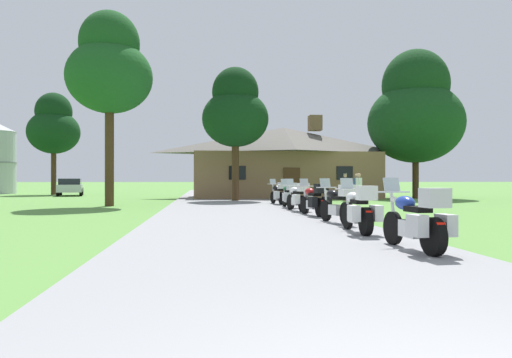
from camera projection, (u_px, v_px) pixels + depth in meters
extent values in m
plane|color=#56893D|center=(236.00, 208.00, 22.26)|extent=(500.00, 500.00, 0.00)
cube|color=gray|center=(239.00, 211.00, 20.27)|extent=(6.40, 80.00, 0.06)
cylinder|color=black|center=(393.00, 228.00, 9.44)|extent=(0.16, 0.65, 0.64)
cylinder|color=black|center=(433.00, 237.00, 8.02)|extent=(0.21, 0.65, 0.64)
cube|color=silver|center=(412.00, 229.00, 8.71)|extent=(0.30, 0.58, 0.30)
ellipsoid|color=#1E3899|center=(405.00, 203.00, 8.97)|extent=(0.34, 0.54, 0.26)
cube|color=black|center=(418.00, 209.00, 8.52)|extent=(0.32, 0.54, 0.10)
cylinder|color=silver|center=(394.00, 192.00, 9.40)|extent=(0.66, 0.09, 0.03)
cylinder|color=silver|center=(393.00, 209.00, 9.44)|extent=(0.08, 0.24, 0.73)
cube|color=#B2BCC6|center=(392.00, 185.00, 9.50)|extent=(0.33, 0.14, 0.27)
sphere|color=silver|center=(394.00, 199.00, 9.40)|extent=(0.11, 0.11, 0.11)
cube|color=#B7B7BC|center=(435.00, 198.00, 7.98)|extent=(0.43, 0.39, 0.32)
cube|color=red|center=(441.00, 224.00, 7.81)|extent=(0.14, 0.04, 0.06)
cylinder|color=silver|center=(431.00, 240.00, 8.36)|extent=(0.11, 0.55, 0.07)
cube|color=#B7B7BC|center=(417.00, 226.00, 8.03)|extent=(0.23, 0.42, 0.36)
cube|color=#B7B7BC|center=(446.00, 225.00, 8.12)|extent=(0.23, 0.42, 0.36)
cylinder|color=black|center=(348.00, 217.00, 12.36)|extent=(0.11, 0.64, 0.64)
cylinder|color=black|center=(366.00, 221.00, 10.93)|extent=(0.16, 0.64, 0.64)
cube|color=silver|center=(356.00, 216.00, 11.62)|extent=(0.26, 0.56, 0.30)
ellipsoid|color=silver|center=(353.00, 197.00, 11.88)|extent=(0.30, 0.52, 0.26)
cube|color=black|center=(359.00, 202.00, 11.43)|extent=(0.28, 0.52, 0.10)
cylinder|color=silver|center=(348.00, 189.00, 12.32)|extent=(0.66, 0.04, 0.03)
cylinder|color=silver|center=(348.00, 202.00, 12.36)|extent=(0.06, 0.24, 0.73)
cube|color=#B2BCC6|center=(347.00, 183.00, 12.42)|extent=(0.32, 0.11, 0.27)
sphere|color=silver|center=(348.00, 195.00, 12.32)|extent=(0.11, 0.11, 0.11)
cube|color=silver|center=(367.00, 193.00, 10.88)|extent=(0.40, 0.36, 0.32)
cube|color=red|center=(369.00, 212.00, 10.71)|extent=(0.14, 0.03, 0.06)
cylinder|color=silver|center=(367.00, 225.00, 11.26)|extent=(0.07, 0.55, 0.07)
cube|color=silver|center=(354.00, 213.00, 10.95)|extent=(0.20, 0.40, 0.36)
cube|color=silver|center=(376.00, 213.00, 11.00)|extent=(0.20, 0.40, 0.36)
cylinder|color=black|center=(326.00, 210.00, 14.82)|extent=(0.21, 0.65, 0.64)
cylinder|color=black|center=(347.00, 214.00, 13.43)|extent=(0.25, 0.66, 0.64)
cube|color=silver|center=(336.00, 210.00, 14.10)|extent=(0.35, 0.59, 0.30)
ellipsoid|color=black|center=(332.00, 194.00, 14.36)|extent=(0.38, 0.56, 0.26)
cube|color=black|center=(339.00, 198.00, 13.91)|extent=(0.36, 0.56, 0.10)
cylinder|color=silver|center=(326.00, 187.00, 14.78)|extent=(0.66, 0.14, 0.03)
cylinder|color=silver|center=(326.00, 199.00, 14.82)|extent=(0.10, 0.24, 0.73)
cube|color=#B2BCC6|center=(325.00, 183.00, 14.88)|extent=(0.33, 0.16, 0.27)
sphere|color=silver|center=(326.00, 192.00, 14.78)|extent=(0.11, 0.11, 0.11)
cube|color=silver|center=(348.00, 190.00, 13.38)|extent=(0.45, 0.42, 0.32)
cube|color=red|center=(350.00, 206.00, 13.22)|extent=(0.14, 0.05, 0.06)
cylinder|color=silver|center=(346.00, 216.00, 13.77)|extent=(0.16, 0.55, 0.07)
cylinder|color=black|center=(305.00, 205.00, 17.83)|extent=(0.22, 0.65, 0.64)
cylinder|color=black|center=(320.00, 207.00, 16.45)|extent=(0.26, 0.66, 0.64)
cube|color=silver|center=(312.00, 205.00, 17.12)|extent=(0.35, 0.60, 0.30)
ellipsoid|color=maroon|center=(310.00, 192.00, 17.37)|extent=(0.39, 0.56, 0.26)
cube|color=black|center=(315.00, 195.00, 16.93)|extent=(0.37, 0.56, 0.10)
cylinder|color=silver|center=(305.00, 186.00, 17.79)|extent=(0.66, 0.15, 0.03)
cylinder|color=silver|center=(305.00, 195.00, 17.83)|extent=(0.10, 0.24, 0.73)
cube|color=#B2BCC6|center=(304.00, 182.00, 17.89)|extent=(0.33, 0.16, 0.27)
sphere|color=silver|center=(305.00, 190.00, 17.79)|extent=(0.11, 0.11, 0.11)
cube|color=black|center=(321.00, 188.00, 16.40)|extent=(0.46, 0.42, 0.32)
cube|color=red|center=(323.00, 201.00, 16.24)|extent=(0.14, 0.05, 0.06)
cylinder|color=silver|center=(320.00, 210.00, 16.79)|extent=(0.16, 0.55, 0.07)
cube|color=black|center=(313.00, 202.00, 16.42)|extent=(0.27, 0.43, 0.36)
cube|color=black|center=(327.00, 202.00, 16.57)|extent=(0.27, 0.43, 0.36)
cylinder|color=black|center=(290.00, 202.00, 20.32)|extent=(0.22, 0.65, 0.64)
cylinder|color=black|center=(303.00, 204.00, 18.94)|extent=(0.26, 0.66, 0.64)
cube|color=silver|center=(296.00, 201.00, 19.61)|extent=(0.35, 0.60, 0.30)
ellipsoid|color=silver|center=(294.00, 190.00, 19.86)|extent=(0.38, 0.56, 0.26)
cube|color=black|center=(298.00, 193.00, 19.42)|extent=(0.36, 0.56, 0.10)
cylinder|color=silver|center=(291.00, 185.00, 20.29)|extent=(0.66, 0.14, 0.03)
cylinder|color=silver|center=(290.00, 193.00, 20.33)|extent=(0.10, 0.24, 0.73)
cube|color=#B2BCC6|center=(290.00, 182.00, 20.38)|extent=(0.33, 0.16, 0.27)
sphere|color=silver|center=(291.00, 189.00, 20.29)|extent=(0.11, 0.11, 0.11)
cube|color=silver|center=(303.00, 187.00, 18.89)|extent=(0.45, 0.42, 0.32)
cube|color=red|center=(305.00, 198.00, 18.73)|extent=(0.14, 0.05, 0.06)
cylinder|color=silver|center=(303.00, 206.00, 19.28)|extent=(0.16, 0.55, 0.07)
cube|color=silver|center=(296.00, 199.00, 18.92)|extent=(0.26, 0.43, 0.36)
cube|color=silver|center=(308.00, 199.00, 19.06)|extent=(0.26, 0.43, 0.36)
cylinder|color=black|center=(285.00, 200.00, 22.83)|extent=(0.14, 0.64, 0.64)
cylinder|color=black|center=(291.00, 201.00, 21.41)|extent=(0.18, 0.65, 0.64)
cube|color=silver|center=(288.00, 199.00, 22.10)|extent=(0.29, 0.57, 0.30)
ellipsoid|color=#195B33|center=(287.00, 189.00, 22.36)|extent=(0.32, 0.53, 0.26)
cube|color=black|center=(289.00, 191.00, 21.90)|extent=(0.30, 0.53, 0.10)
cylinder|color=silver|center=(285.00, 185.00, 22.79)|extent=(0.66, 0.06, 0.03)
cylinder|color=silver|center=(285.00, 192.00, 22.83)|extent=(0.07, 0.24, 0.73)
cube|color=#B2BCC6|center=(284.00, 182.00, 22.89)|extent=(0.32, 0.12, 0.27)
sphere|color=silver|center=(285.00, 188.00, 22.79)|extent=(0.11, 0.11, 0.11)
cube|color=#B7B7BC|center=(292.00, 186.00, 21.36)|extent=(0.42, 0.38, 0.32)
cube|color=red|center=(292.00, 196.00, 21.19)|extent=(0.14, 0.04, 0.06)
cylinder|color=silver|center=(293.00, 203.00, 21.75)|extent=(0.10, 0.55, 0.07)
cube|color=#B7B7BC|center=(285.00, 197.00, 21.42)|extent=(0.22, 0.41, 0.36)
cube|color=#B7B7BC|center=(297.00, 197.00, 21.50)|extent=(0.22, 0.41, 0.36)
cylinder|color=black|center=(273.00, 197.00, 25.78)|extent=(0.22, 0.65, 0.64)
cylinder|color=black|center=(282.00, 198.00, 24.39)|extent=(0.26, 0.66, 0.64)
cube|color=silver|center=(277.00, 197.00, 25.07)|extent=(0.35, 0.60, 0.30)
ellipsoid|color=black|center=(276.00, 188.00, 25.32)|extent=(0.38, 0.56, 0.26)
cube|color=black|center=(279.00, 190.00, 24.88)|extent=(0.36, 0.56, 0.10)
cylinder|color=silver|center=(273.00, 184.00, 25.74)|extent=(0.66, 0.14, 0.03)
cylinder|color=silver|center=(273.00, 191.00, 25.78)|extent=(0.10, 0.24, 0.73)
cube|color=#B2BCC6|center=(273.00, 181.00, 25.84)|extent=(0.33, 0.16, 0.27)
sphere|color=silver|center=(273.00, 187.00, 25.74)|extent=(0.11, 0.11, 0.11)
cube|color=#B7B7BC|center=(282.00, 186.00, 24.35)|extent=(0.45, 0.42, 0.32)
cube|color=red|center=(283.00, 194.00, 24.18)|extent=(0.14, 0.05, 0.06)
cylinder|color=silver|center=(282.00, 200.00, 24.74)|extent=(0.16, 0.55, 0.07)
cube|color=#B7B7BC|center=(277.00, 195.00, 24.37)|extent=(0.26, 0.43, 0.36)
cube|color=#B7B7BC|center=(286.00, 195.00, 24.51)|extent=(0.26, 0.43, 0.36)
cube|color=brown|center=(284.00, 176.00, 35.12)|extent=(12.73, 6.32, 3.19)
pyramid|color=#5B5651|center=(284.00, 141.00, 35.12)|extent=(13.50, 6.70, 1.87)
cube|color=brown|center=(315.00, 123.00, 35.36)|extent=(0.90, 0.90, 1.10)
cube|color=#472D19|center=(292.00, 184.00, 31.95)|extent=(1.10, 0.08, 2.10)
cube|color=black|center=(237.00, 173.00, 31.58)|extent=(1.10, 0.06, 0.90)
cube|color=black|center=(345.00, 173.00, 32.31)|extent=(1.10, 0.06, 0.90)
cylinder|color=navy|center=(357.00, 195.00, 28.53)|extent=(0.14, 0.14, 0.86)
cylinder|color=navy|center=(356.00, 195.00, 28.36)|extent=(0.14, 0.14, 0.86)
cube|color=#2D56AD|center=(357.00, 183.00, 28.45)|extent=(0.35, 0.42, 0.56)
cylinder|color=#2D56AD|center=(357.00, 183.00, 28.66)|extent=(0.09, 0.09, 0.58)
cylinder|color=#2D56AD|center=(356.00, 183.00, 28.23)|extent=(0.09, 0.09, 0.58)
sphere|color=tan|center=(357.00, 175.00, 28.45)|extent=(0.21, 0.21, 0.21)
cylinder|color=#75664C|center=(346.00, 194.00, 30.03)|extent=(0.14, 0.14, 0.86)
cylinder|color=#75664C|center=(344.00, 194.00, 29.95)|extent=(0.14, 0.14, 0.86)
cube|color=silver|center=(345.00, 183.00, 29.99)|extent=(0.42, 0.34, 0.56)
cylinder|color=silver|center=(348.00, 183.00, 30.10)|extent=(0.09, 0.09, 0.58)
cylinder|color=silver|center=(342.00, 183.00, 29.88)|extent=(0.09, 0.09, 0.58)
sphere|color=tan|center=(345.00, 176.00, 29.99)|extent=(0.21, 0.21, 0.21)
cylinder|color=#B2AD99|center=(345.00, 174.00, 29.99)|extent=(0.22, 0.22, 0.05)
cylinder|color=#75664C|center=(358.00, 196.00, 26.87)|extent=(0.14, 0.14, 0.86)
cylinder|color=#75664C|center=(360.00, 196.00, 27.01)|extent=(0.14, 0.14, 0.86)
cube|color=silver|center=(359.00, 183.00, 26.94)|extent=(0.41, 0.41, 0.56)
cylinder|color=silver|center=(357.00, 183.00, 26.76)|extent=(0.09, 0.09, 0.58)
cylinder|color=silver|center=(361.00, 183.00, 27.12)|extent=(0.09, 0.09, 0.58)
sphere|color=tan|center=(359.00, 175.00, 26.94)|extent=(0.21, 0.21, 0.21)
cylinder|color=#422D19|center=(109.00, 153.00, 24.23)|extent=(0.44, 0.44, 5.26)
ellipsoid|color=#194C1E|center=(109.00, 77.00, 24.23)|extent=(4.24, 4.24, 3.60)
ellipsoid|color=#16441B|center=(109.00, 43.00, 24.24)|extent=(2.97, 2.97, 3.18)
cylinder|color=#422D19|center=(416.00, 173.00, 34.25)|extent=(0.44, 0.44, 3.50)
ellipsoid|color=#143D19|center=(416.00, 123.00, 34.25)|extent=(6.63, 6.63, 5.63)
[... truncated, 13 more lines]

